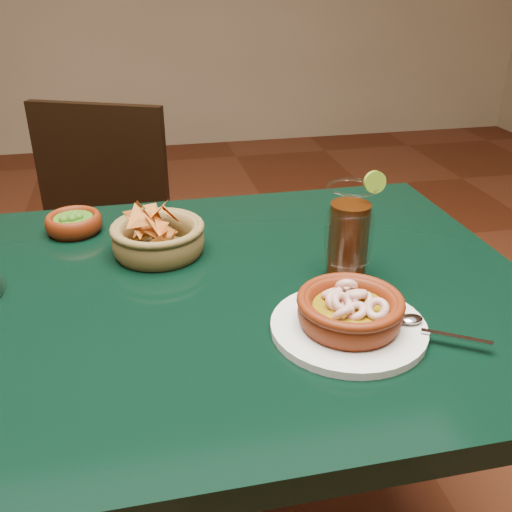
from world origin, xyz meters
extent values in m
cube|color=black|center=(0.00, 0.00, 0.73)|extent=(1.20, 0.80, 0.04)
cylinder|color=black|center=(0.54, 0.34, 0.35)|extent=(0.06, 0.06, 0.71)
cube|color=black|center=(-0.21, 0.64, 0.44)|extent=(0.54, 0.54, 0.04)
cylinder|color=black|center=(-0.44, 0.55, 0.22)|extent=(0.04, 0.04, 0.44)
cylinder|color=black|center=(-0.12, 0.41, 0.22)|extent=(0.04, 0.04, 0.44)
cylinder|color=black|center=(-0.30, 0.87, 0.22)|extent=(0.04, 0.04, 0.44)
cylinder|color=black|center=(0.03, 0.73, 0.22)|extent=(0.04, 0.04, 0.44)
cube|color=black|center=(-0.13, 0.81, 0.67)|extent=(0.37, 0.18, 0.43)
cylinder|color=silver|center=(0.24, -0.16, 0.76)|extent=(0.22, 0.22, 0.01)
cylinder|color=#541907|center=(0.24, -0.16, 0.77)|extent=(0.13, 0.13, 0.01)
torus|color=#541907|center=(0.24, -0.16, 0.78)|extent=(0.17, 0.17, 0.04)
torus|color=#541907|center=(0.24, -0.16, 0.80)|extent=(0.15, 0.15, 0.01)
cylinder|color=#705609|center=(0.24, -0.16, 0.79)|extent=(0.11, 0.11, 0.01)
torus|color=#D3A696|center=(0.26, -0.16, 0.79)|extent=(0.03, 0.04, 0.04)
torus|color=#D3A696|center=(0.26, -0.15, 0.80)|extent=(0.04, 0.04, 0.03)
torus|color=#D3A696|center=(0.25, -0.13, 0.80)|extent=(0.04, 0.04, 0.04)
torus|color=#D3A696|center=(0.23, -0.13, 0.80)|extent=(0.05, 0.05, 0.03)
torus|color=#D3A696|center=(0.22, -0.16, 0.80)|extent=(0.05, 0.04, 0.03)
torus|color=#D3A696|center=(0.23, -0.17, 0.80)|extent=(0.04, 0.04, 0.04)
torus|color=#D3A696|center=(0.23, -0.18, 0.79)|extent=(0.05, 0.04, 0.04)
torus|color=#D3A696|center=(0.24, -0.18, 0.80)|extent=(0.05, 0.05, 0.03)
torus|color=#D3A696|center=(0.27, -0.19, 0.80)|extent=(0.05, 0.05, 0.03)
cube|color=silver|center=(0.37, -0.23, 0.77)|extent=(0.08, 0.06, 0.00)
ellipsoid|color=silver|center=(0.33, -0.18, 0.77)|extent=(0.04, 0.02, 0.01)
cylinder|color=brown|center=(0.00, 0.14, 0.75)|extent=(0.14, 0.14, 0.01)
torus|color=brown|center=(0.00, 0.14, 0.78)|extent=(0.20, 0.20, 0.06)
torus|color=brown|center=(0.00, 0.14, 0.80)|extent=(0.17, 0.17, 0.01)
cone|color=#C66C26|center=(-0.04, 0.16, 0.82)|extent=(0.07, 0.06, 0.08)
cone|color=#C66C26|center=(0.01, 0.13, 0.77)|extent=(0.05, 0.06, 0.07)
cone|color=#C66C26|center=(-0.05, 0.16, 0.77)|extent=(0.08, 0.07, 0.05)
cone|color=#C66C26|center=(0.01, 0.15, 0.79)|extent=(0.07, 0.08, 0.05)
cone|color=#C66C26|center=(-0.03, 0.18, 0.79)|extent=(0.07, 0.08, 0.06)
cone|color=#C66C26|center=(-0.01, 0.14, 0.81)|extent=(0.04, 0.07, 0.07)
cone|color=#C66C26|center=(-0.03, 0.14, 0.82)|extent=(0.07, 0.06, 0.05)
cone|color=#C66C26|center=(-0.01, 0.10, 0.78)|extent=(0.08, 0.02, 0.08)
cone|color=#C66C26|center=(-0.03, 0.17, 0.82)|extent=(0.06, 0.05, 0.06)
cone|color=#C66C26|center=(0.00, 0.15, 0.80)|extent=(0.04, 0.08, 0.07)
cone|color=#C66C26|center=(0.00, 0.15, 0.79)|extent=(0.06, 0.07, 0.06)
cone|color=#C66C26|center=(0.00, 0.18, 0.82)|extent=(0.05, 0.07, 0.06)
cone|color=#C66C26|center=(0.02, 0.17, 0.81)|extent=(0.06, 0.07, 0.05)
cone|color=#C66C26|center=(-0.01, 0.19, 0.82)|extent=(0.05, 0.08, 0.07)
cone|color=#C66C26|center=(-0.01, 0.15, 0.79)|extent=(0.06, 0.08, 0.07)
cone|color=#C66C26|center=(0.00, 0.14, 0.78)|extent=(0.06, 0.06, 0.08)
cone|color=#C66C26|center=(0.02, 0.17, 0.82)|extent=(0.06, 0.09, 0.06)
cone|color=#C66C26|center=(0.00, 0.14, 0.78)|extent=(0.08, 0.07, 0.05)
cone|color=#C66C26|center=(-0.04, 0.14, 0.81)|extent=(0.05, 0.07, 0.05)
cone|color=#C66C26|center=(-0.02, 0.16, 0.80)|extent=(0.08, 0.01, 0.08)
cylinder|color=#541907|center=(-0.16, 0.27, 0.75)|extent=(0.09, 0.09, 0.01)
torus|color=#541907|center=(-0.16, 0.27, 0.77)|extent=(0.13, 0.13, 0.04)
cylinder|color=#23500E|center=(-0.16, 0.27, 0.78)|extent=(0.07, 0.07, 0.01)
sphere|color=#23500E|center=(-0.16, 0.27, 0.78)|extent=(0.02, 0.02, 0.02)
sphere|color=#23500E|center=(-0.15, 0.26, 0.78)|extent=(0.02, 0.02, 0.02)
sphere|color=#23500E|center=(-0.16, 0.26, 0.78)|extent=(0.02, 0.02, 0.02)
sphere|color=#23500E|center=(-0.18, 0.26, 0.78)|extent=(0.02, 0.02, 0.02)
sphere|color=#23500E|center=(-0.16, 0.26, 0.78)|extent=(0.02, 0.02, 0.02)
cylinder|color=white|center=(0.29, -0.02, 0.75)|extent=(0.07, 0.07, 0.01)
torus|color=white|center=(0.29, -0.02, 0.83)|extent=(0.16, 0.16, 0.09)
cylinder|color=black|center=(0.29, -0.02, 0.82)|extent=(0.06, 0.06, 0.13)
cube|color=silver|center=(0.28, -0.03, 0.87)|extent=(0.03, 0.03, 0.03)
cube|color=silver|center=(0.31, -0.01, 0.87)|extent=(0.03, 0.03, 0.03)
cube|color=silver|center=(0.30, -0.03, 0.86)|extent=(0.03, 0.03, 0.02)
torus|color=white|center=(0.29, -0.02, 0.91)|extent=(0.08, 0.08, 0.00)
cylinder|color=olive|center=(0.33, -0.02, 0.92)|extent=(0.03, 0.01, 0.04)
camera|label=1|loc=(-0.03, -0.80, 1.21)|focal=40.00mm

